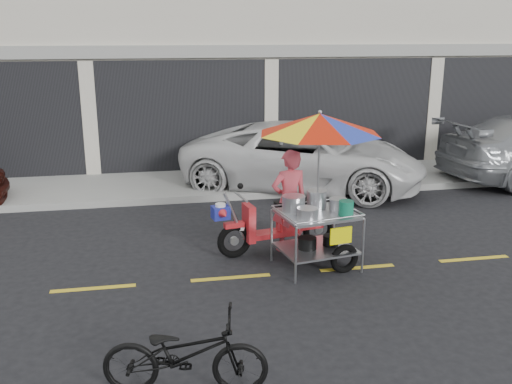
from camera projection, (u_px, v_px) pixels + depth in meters
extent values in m
plane|color=black|center=(357.00, 268.00, 8.92)|extent=(90.00, 90.00, 0.00)
cube|color=gray|center=(279.00, 178.00, 14.10)|extent=(45.00, 3.00, 0.15)
cube|color=beige|center=(244.00, 17.00, 17.76)|extent=(36.00, 8.00, 8.00)
cube|color=black|center=(271.00, 117.00, 14.64)|extent=(35.28, 0.06, 2.90)
cube|color=gray|center=(272.00, 51.00, 14.17)|extent=(36.00, 0.12, 0.30)
cube|color=gold|center=(357.00, 268.00, 8.92)|extent=(42.00, 0.10, 0.01)
imported|color=silver|center=(303.00, 157.00, 13.22)|extent=(6.10, 4.64, 1.54)
imported|color=black|center=(185.00, 354.00, 5.74)|extent=(1.76, 0.89, 0.88)
torus|color=black|center=(234.00, 241.00, 9.27)|extent=(0.59, 0.21, 0.58)
torus|color=black|center=(318.00, 230.00, 9.79)|extent=(0.59, 0.21, 0.58)
cylinder|color=#9EA0A5|center=(234.00, 241.00, 9.27)|extent=(0.15, 0.09, 0.14)
cylinder|color=#9EA0A5|center=(318.00, 230.00, 9.79)|extent=(0.15, 0.09, 0.14)
cube|color=red|center=(234.00, 225.00, 9.19)|extent=(0.34, 0.18, 0.08)
cylinder|color=#9EA0A5|center=(234.00, 216.00, 9.15)|extent=(0.38, 0.12, 0.82)
cube|color=red|center=(249.00, 223.00, 9.28)|extent=(0.18, 0.36, 0.61)
cube|color=red|center=(275.00, 233.00, 9.50)|extent=(0.85, 0.43, 0.08)
cube|color=red|center=(300.00, 217.00, 9.60)|extent=(0.80, 0.40, 0.41)
cube|color=black|center=(295.00, 204.00, 9.50)|extent=(0.70, 0.36, 0.10)
cylinder|color=#9EA0A5|center=(241.00, 197.00, 9.11)|extent=(0.14, 0.56, 0.04)
sphere|color=black|center=(240.00, 186.00, 9.28)|extent=(0.10, 0.10, 0.10)
cylinder|color=white|center=(241.00, 228.00, 9.25)|extent=(0.14, 0.14, 0.05)
cube|color=navy|center=(221.00, 213.00, 9.05)|extent=(0.30, 0.27, 0.20)
cylinder|color=white|center=(220.00, 205.00, 9.02)|extent=(0.19, 0.19, 0.05)
cone|color=red|center=(224.00, 214.00, 8.89)|extent=(0.22, 0.25, 0.18)
torus|color=black|center=(344.00, 259.00, 8.70)|extent=(0.48, 0.18, 0.47)
cylinder|color=#9EA0A5|center=(296.00, 256.00, 8.26)|extent=(0.04, 0.04, 0.87)
cylinder|color=#9EA0A5|center=(272.00, 236.00, 9.08)|extent=(0.04, 0.04, 0.87)
cylinder|color=#9EA0A5|center=(363.00, 246.00, 8.64)|extent=(0.04, 0.04, 0.87)
cylinder|color=#9EA0A5|center=(334.00, 227.00, 9.47)|extent=(0.04, 0.04, 0.87)
cube|color=#9EA0A5|center=(316.00, 248.00, 8.90)|extent=(1.27, 1.10, 0.03)
cube|color=#9EA0A5|center=(317.00, 214.00, 8.74)|extent=(1.27, 1.10, 0.04)
cylinder|color=#9EA0A5|center=(331.00, 219.00, 8.31)|extent=(1.11, 0.22, 0.02)
cylinder|color=#9EA0A5|center=(304.00, 202.00, 9.14)|extent=(1.11, 0.22, 0.02)
cylinder|color=#9EA0A5|center=(284.00, 214.00, 8.53)|extent=(0.19, 0.91, 0.02)
cylinder|color=#9EA0A5|center=(349.00, 206.00, 8.92)|extent=(0.19, 0.91, 0.02)
cylinder|color=#9EA0A5|center=(303.00, 239.00, 9.31)|extent=(0.18, 0.76, 0.04)
cylinder|color=#9EA0A5|center=(304.00, 209.00, 9.17)|extent=(0.18, 0.76, 0.04)
cube|color=#E6DE00|center=(341.00, 236.00, 8.41)|extent=(0.36, 0.08, 0.26)
cylinder|color=#B7B7BC|center=(293.00, 204.00, 8.79)|extent=(0.41, 0.41, 0.23)
cylinder|color=#B7B7BC|center=(317.00, 200.00, 8.94)|extent=(0.35, 0.35, 0.27)
cylinder|color=#B7B7BC|center=(338.00, 204.00, 8.90)|extent=(0.31, 0.31, 0.15)
cylinder|color=#B7B7BC|center=(307.00, 214.00, 8.47)|extent=(0.36, 0.36, 0.14)
cylinder|color=#126B4C|center=(346.00, 208.00, 8.60)|extent=(0.26, 0.26, 0.22)
cylinder|color=black|center=(307.00, 243.00, 8.81)|extent=(0.33, 0.33, 0.18)
cylinder|color=black|center=(331.00, 240.00, 8.96)|extent=(0.28, 0.28, 0.16)
cylinder|color=#9EA0A5|center=(318.00, 164.00, 8.64)|extent=(0.03, 0.03, 1.53)
sphere|color=#9EA0A5|center=(320.00, 112.00, 8.43)|extent=(0.06, 0.06, 0.06)
imported|color=#D34754|center=(289.00, 201.00, 9.44)|extent=(0.69, 0.52, 1.73)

